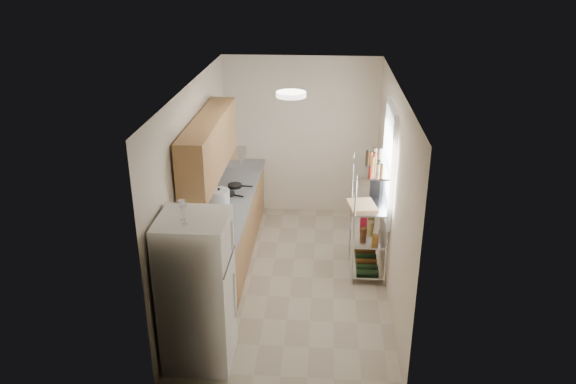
% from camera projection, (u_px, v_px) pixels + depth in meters
% --- Properties ---
extents(room, '(2.52, 4.42, 2.62)m').
position_uv_depth(room, '(292.00, 188.00, 7.09)').
color(room, '#B6A993').
rests_on(room, ground).
extents(counter_run, '(0.63, 3.51, 0.90)m').
position_uv_depth(counter_run, '(229.00, 230.00, 7.88)').
color(counter_run, '#B07D4B').
rests_on(counter_run, ground).
extents(upper_cabinets, '(0.33, 2.20, 0.72)m').
position_uv_depth(upper_cabinets, '(209.00, 145.00, 7.05)').
color(upper_cabinets, '#B07D4B').
rests_on(upper_cabinets, room).
extents(range_hood, '(0.50, 0.60, 0.12)m').
position_uv_depth(range_hood, '(226.00, 156.00, 7.94)').
color(range_hood, '#B7BABC').
rests_on(range_hood, room).
extents(window, '(0.06, 1.00, 1.46)m').
position_uv_depth(window, '(389.00, 162.00, 7.23)').
color(window, white).
rests_on(window, room).
extents(bakers_rack, '(0.45, 0.90, 1.73)m').
position_uv_depth(bakers_rack, '(370.00, 195.00, 7.37)').
color(bakers_rack, silver).
rests_on(bakers_rack, ground).
extents(ceiling_dome, '(0.34, 0.34, 0.05)m').
position_uv_depth(ceiling_dome, '(291.00, 94.00, 6.32)').
color(ceiling_dome, white).
rests_on(ceiling_dome, room).
extents(refrigerator, '(0.69, 0.69, 1.67)m').
position_uv_depth(refrigerator, '(197.00, 291.00, 5.75)').
color(refrigerator, white).
rests_on(refrigerator, ground).
extents(wine_glass_a, '(0.07, 0.07, 0.20)m').
position_uv_depth(wine_glass_a, '(182.00, 210.00, 5.34)').
color(wine_glass_a, silver).
rests_on(wine_glass_a, refrigerator).
extents(wine_glass_b, '(0.08, 0.08, 0.21)m').
position_uv_depth(wine_glass_b, '(184.00, 214.00, 5.26)').
color(wine_glass_b, silver).
rests_on(wine_glass_b, refrigerator).
extents(rice_cooker, '(0.28, 0.28, 0.23)m').
position_uv_depth(rice_cooker, '(219.00, 198.00, 7.52)').
color(rice_cooker, silver).
rests_on(rice_cooker, counter_run).
extents(frying_pan_large, '(0.30, 0.30, 0.04)m').
position_uv_depth(frying_pan_large, '(227.00, 194.00, 7.89)').
color(frying_pan_large, black).
rests_on(frying_pan_large, counter_run).
extents(frying_pan_small, '(0.22, 0.22, 0.04)m').
position_uv_depth(frying_pan_small, '(235.00, 186.00, 8.16)').
color(frying_pan_small, black).
rests_on(frying_pan_small, counter_run).
extents(cutting_board, '(0.40, 0.48, 0.03)m').
position_uv_depth(cutting_board, '(362.00, 205.00, 7.27)').
color(cutting_board, tan).
rests_on(cutting_board, bakers_rack).
extents(espresso_machine, '(0.20, 0.24, 0.25)m').
position_uv_depth(espresso_machine, '(377.00, 184.00, 7.66)').
color(espresso_machine, black).
rests_on(espresso_machine, bakers_rack).
extents(storage_bag, '(0.11, 0.14, 0.16)m').
position_uv_depth(storage_bag, '(364.00, 216.00, 7.86)').
color(storage_bag, '#B3162D').
rests_on(storage_bag, bakers_rack).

